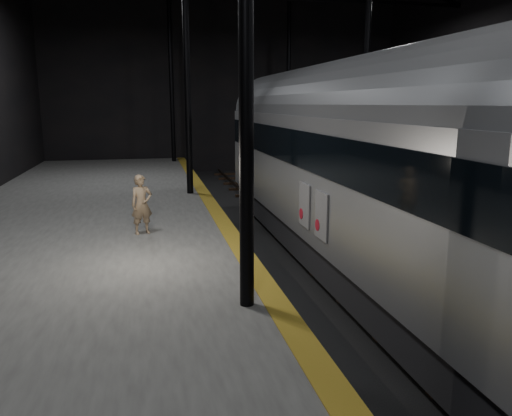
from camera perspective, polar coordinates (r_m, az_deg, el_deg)
name	(u,v)px	position (r m, az deg, el deg)	size (l,w,h in m)	color
ground	(351,272)	(14.42, 10.84, -7.15)	(44.00, 44.00, 0.00)	black
platform_left	(70,274)	(13.32, -20.52, -7.05)	(9.00, 43.80, 1.00)	#4B4B49
tactile_strip	(238,244)	(13.21, -2.11, -4.14)	(0.50, 43.80, 0.01)	olive
track	(351,269)	(14.40, 10.85, -6.89)	(2.40, 43.00, 0.24)	#3F3328
train	(367,162)	(13.10, 12.57, 5.17)	(3.19, 21.36, 5.71)	#A9ABB2
woman	(142,205)	(14.45, -12.93, 0.39)	(0.62, 0.41, 1.70)	#997E5E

